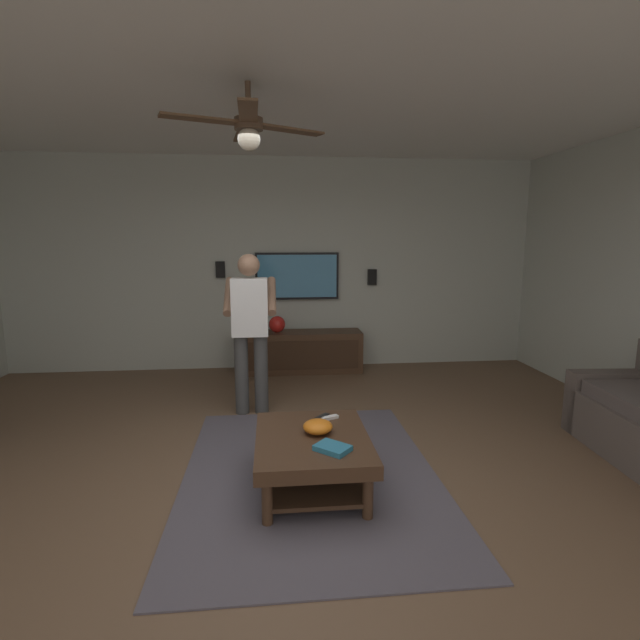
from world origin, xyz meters
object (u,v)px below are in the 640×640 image
Objects in this scene: remote_white at (329,418)px; remote_black at (322,417)px; wall_speaker_left at (372,277)px; bowl at (318,427)px; coffee_table at (312,450)px; person_standing at (250,324)px; tv at (297,276)px; ceiling_fan at (248,128)px; vase_round at (277,324)px; media_console at (299,352)px; book at (333,448)px; wall_speaker_right at (220,270)px.

remote_white is 0.06m from remote_black.
bowl is at bearing 161.79° from wall_speaker_left.
person_standing is (1.60, 0.49, 0.64)m from coffee_table.
ceiling_fan is at bearing -9.44° from tv.
person_standing reaches higher than tv.
coffee_table is 0.61× the size of person_standing.
vase_round is (2.78, 0.31, 0.25)m from remote_black.
vase_round is at bearing -130.70° from remote_black.
media_console is (3.10, -0.08, -0.02)m from coffee_table.
wall_speaker_left reaches higher than remote_black.
book is 2.27m from ceiling_fan.
wall_speaker_right is (0.25, 1.04, 1.10)m from media_console.
remote_black is at bearing 0.43° from media_console.
book is at bearing 0.51° from tv.
wall_speaker_right is at bearing 15.94° from coffee_table.
wall_speaker_left is at bearing -90.00° from wall_speaker_right.
wall_speaker_left is (3.05, -0.97, 0.85)m from remote_white.
vase_round is at bearing 137.10° from book.
wall_speaker_left is (0.26, -1.34, 0.60)m from vase_round.
person_standing is 2.41m from wall_speaker_left.
wall_speaker_left is at bearing -42.86° from person_standing.
tv is 7.62× the size of remote_black.
wall_speaker_left is (3.31, -1.09, 0.81)m from bowl.
book is at bearing -163.44° from wall_speaker_right.
ceiling_fan is (0.03, 0.52, 2.13)m from remote_black.
book is 1.00× the size of wall_speaker_left.
coffee_table is 4.67× the size of bowl.
book is (-0.25, -0.11, 0.12)m from coffee_table.
wall_speaker_right reaches higher than book.
vase_round is (1.49, -0.29, -0.27)m from person_standing.
media_console is 1.04× the size of person_standing.
media_console is at bearing 67.57° from remote_white.
wall_speaker_right is (3.60, 1.07, 0.96)m from book.
vase_round is (-0.00, 0.29, 0.39)m from media_console.
coffee_table is at bearing -1.50° from media_console.
person_standing is 1.87m from wall_speaker_right.
coffee_table is 0.17m from bowl.
tv is 5.19× the size of wall_speaker_left.
coffee_table is 0.36m from remote_black.
ceiling_fan is at bearing -50.92° from remote_black.
coffee_table is at bearing -176.16° from vase_round.
ceiling_fan is at bearing -10.25° from media_console.
person_standing is at bearing -112.17° from remote_black.
media_console is 0.48m from vase_round.
vase_round is 1.07m from wall_speaker_right.
remote_black is at bearing 132.76° from book.
tv reaches higher than coffee_table.
remote_white is at bearing 115.97° from remote_black.
wall_speaker_right is at bearing 16.88° from bowl.
bowl is 0.28m from remote_white.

